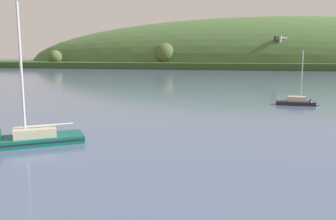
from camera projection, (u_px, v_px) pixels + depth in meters
The scene contains 4 objects.
far_shoreline_hill at pixel (259, 67), 228.27m from camera, with size 428.18×104.40×62.65m.
dockside_crane at pixel (280, 53), 191.44m from camera, with size 13.37×6.90×17.78m.
sailboat_near_mooring at pixel (300, 104), 57.69m from camera, with size 6.85×2.37×9.78m.
sailboat_midwater_white at pixel (22, 142), 32.60m from camera, with size 9.48×7.86×14.30m.
Camera 1 is at (10.71, 1.38, 8.25)m, focal length 38.07 mm.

